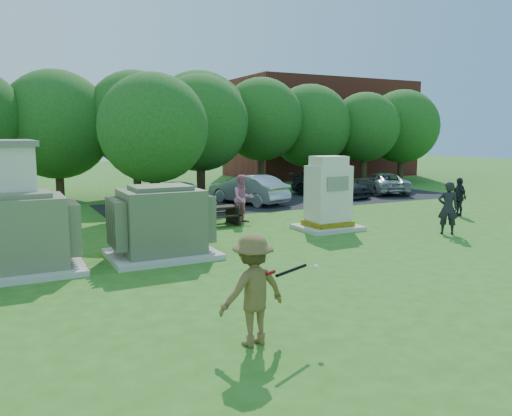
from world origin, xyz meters
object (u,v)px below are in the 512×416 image
picnic_table (216,214)px  car_silver_a (248,189)px  person_by_generator (448,208)px  car_dark (330,184)px  car_white (182,195)px  transformer_left (19,235)px  generator_cabinet (328,198)px  person_at_picnic (243,199)px  car_silver_b (382,183)px  transformer_right (161,224)px  batter (253,290)px  person_walking_right (459,197)px

picnic_table → car_silver_a: bearing=52.4°
person_by_generator → car_dark: bearing=-64.2°
person_by_generator → car_white: 12.03m
transformer_left → car_dark: transformer_left is taller
generator_cabinet → transformer_left: bearing=-173.0°
picnic_table → person_at_picnic: size_ratio=0.89×
person_at_picnic → car_silver_b: (11.80, 5.30, -0.34)m
generator_cabinet → car_white: bearing=112.4°
car_silver_b → car_dark: bearing=17.0°
person_at_picnic → car_silver_a: 5.58m
generator_cabinet → car_dark: 10.18m
picnic_table → person_at_picnic: (1.22, 0.09, 0.50)m
generator_cabinet → car_silver_a: 7.71m
car_dark → transformer_right: bearing=-162.4°
car_dark → car_silver_b: 3.66m
transformer_right → picnic_table: transformer_right is taller
transformer_left → car_white: 11.45m
car_silver_a → person_by_generator: bearing=85.8°
transformer_left → car_dark: size_ratio=0.63×
person_by_generator → person_at_picnic: size_ratio=0.97×
batter → car_white: bearing=-110.7°
batter → car_dark: size_ratio=0.39×
transformer_right → car_white: bearing=67.8°
transformer_left → transformer_right: 3.70m
person_by_generator → car_silver_b: 12.50m
car_white → car_dark: (9.08, 0.68, 0.02)m
batter → car_white: (4.01, 15.47, -0.26)m
person_by_generator → car_silver_b: bearing=-80.9°
car_dark → car_silver_b: size_ratio=1.07×
person_walking_right → car_dark: 8.25m
person_by_generator → person_walking_right: person_by_generator is taller
picnic_table → car_silver_a: size_ratio=0.38×
car_dark → car_silver_b: car_dark is taller
transformer_right → batter: (-0.41, -6.65, -0.03)m
person_walking_right → car_silver_a: bearing=-122.0°
batter → car_silver_b: batter is taller
car_silver_b → generator_cabinet: bearing=59.3°
person_at_picnic → person_walking_right: (9.08, -2.74, -0.13)m
person_at_picnic → transformer_left: bearing=-155.9°
car_silver_b → person_at_picnic: bearing=43.6°
generator_cabinet → person_by_generator: generator_cabinet is taller
generator_cabinet → batter: generator_cabinet is taller
batter → person_walking_right: 16.12m
transformer_left → car_white: size_ratio=0.76×
transformer_left → car_silver_b: transformer_left is taller
picnic_table → person_by_generator: 8.54m
picnic_table → car_dark: (9.36, 5.54, 0.23)m
picnic_table → car_silver_b: 14.10m
person_walking_right → picnic_table: bearing=-86.6°
person_at_picnic → car_silver_a: bearing=59.7°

